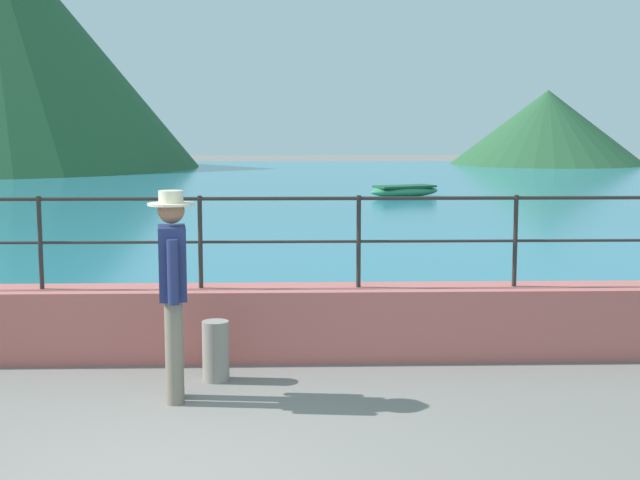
% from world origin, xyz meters
% --- Properties ---
extents(promenade_wall, '(20.00, 0.56, 0.70)m').
position_xyz_m(promenade_wall, '(0.00, 3.20, 0.35)').
color(promenade_wall, '#BC605B').
rests_on(promenade_wall, ground).
extents(railing, '(18.44, 0.04, 0.90)m').
position_xyz_m(railing, '(0.00, 3.20, 1.31)').
color(railing, '#282623').
rests_on(railing, promenade_wall).
extents(lake_water, '(64.00, 44.32, 0.06)m').
position_xyz_m(lake_water, '(0.00, 25.84, 0.03)').
color(lake_water, teal).
rests_on(lake_water, ground).
extents(hill_secondary, '(10.80, 10.80, 4.15)m').
position_xyz_m(hill_secondary, '(15.03, 43.85, 2.07)').
color(hill_secondary, '#285633').
rests_on(hill_secondary, ground).
extents(person_walking, '(0.38, 0.56, 1.75)m').
position_xyz_m(person_walking, '(-0.09, 1.86, 0.98)').
color(person_walking, slate).
rests_on(person_walking, ground).
extents(bollard, '(0.24, 0.24, 0.54)m').
position_xyz_m(bollard, '(0.20, 2.42, 0.27)').
color(bollard, gray).
rests_on(bollard, ground).
extents(boat_1, '(2.47, 1.74, 0.36)m').
position_xyz_m(boat_1, '(4.31, 21.62, 0.26)').
color(boat_1, '#338C59').
rests_on(boat_1, lake_water).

